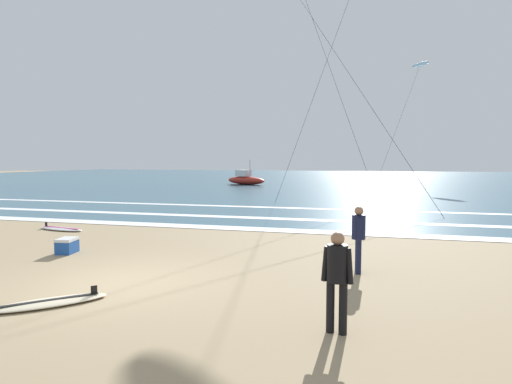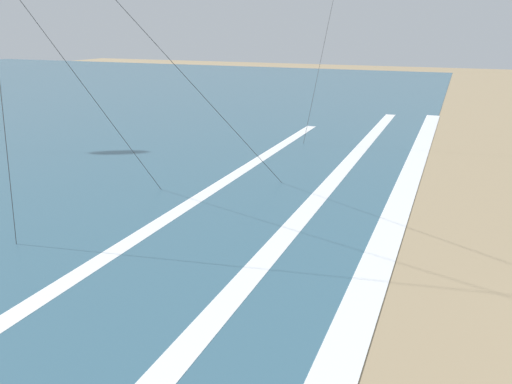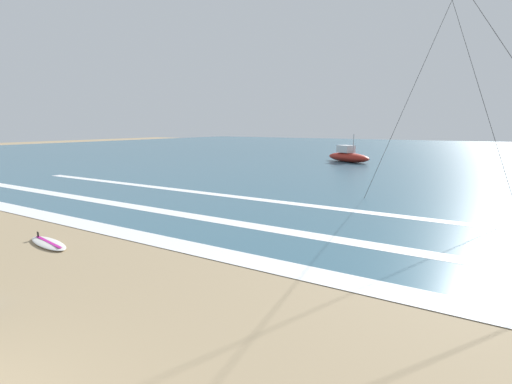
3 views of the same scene
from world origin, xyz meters
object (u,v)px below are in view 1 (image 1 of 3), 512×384
Objects in this scene: surfboard_near_water at (61,229)px; kite_white_low_near at (420,65)px; offshore_boat at (246,180)px; surfer_left_far at (359,233)px; surfer_background_far at (337,273)px; cooler_box at (67,246)px; surfboard_foreground_flat at (48,303)px.

kite_white_low_near is at bearing 68.16° from surfboard_near_water.
offshore_boat reaches higher than surfboard_near_water.
surfer_left_far is 0.10× the size of kite_white_low_near.
surfer_background_far is 39.94m from offshore_boat.
surfer_left_far is 0.74× the size of surfboard_near_water.
cooler_box is at bearing 154.80° from surfer_background_far.
surfer_left_far reaches higher than surfboard_foreground_flat.
offshore_boat is (-1.61, 30.76, 0.51)m from surfboard_near_water.
surfer_background_far is 5.37m from surfboard_foreground_flat.
surfer_background_far is at bearing -33.01° from surfboard_near_water.
surfboard_near_water and surfboard_foreground_flat have the same top height.
kite_white_low_near reaches higher than surfer_background_far.
offshore_boat is at bearing 100.90° from surfboard_foreground_flat.
surfboard_near_water is at bearing -87.00° from offshore_boat.
surfboard_foreground_flat is 53.63m from kite_white_low_near.
kite_white_low_near reaches higher than surfboard_near_water.
surfer_background_far reaches higher than cooler_box.
surfboard_near_water is 30.80m from offshore_boat.
surfboard_near_water is at bearing 163.05° from surfer_left_far.
kite_white_low_near reaches higher than surfer_left_far.
offshore_boat reaches higher than surfer_left_far.
surfer_left_far is 8.25m from cooler_box.
surfer_left_far is 36.51m from offshore_boat.
surfer_background_far is 1.00× the size of surfer_left_far.
surfer_background_far is 3.73m from surfer_left_far.
kite_white_low_near is at bearing 82.59° from surfer_left_far.
offshore_boat is at bearing 93.00° from surfboard_near_water.
kite_white_low_near is 26.48m from offshore_boat.
surfboard_near_water is 0.40× the size of offshore_boat.
kite_white_low_near is at bearing 72.95° from cooler_box.
cooler_box is at bearing 179.77° from surfer_left_far.
surfer_left_far reaches higher than cooler_box.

